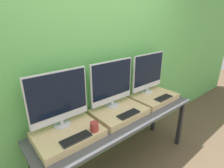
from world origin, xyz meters
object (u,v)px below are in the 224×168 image
keyboard_right (163,98)px  monitor_center (112,83)px  monitor_left (59,98)px  mug (94,127)px  monitor_right (148,72)px  keyboard_center (129,114)px  keyboard_left (76,139)px

keyboard_right → monitor_center: bearing=156.4°
monitor_left → mug: bearing=-55.7°
monitor_center → monitor_right: same height
keyboard_center → monitor_right: (0.64, 0.28, 0.28)m
keyboard_left → monitor_right: (1.28, 0.28, 0.28)m
monitor_center → keyboard_center: (0.00, -0.28, -0.28)m
keyboard_left → keyboard_right: (1.28, 0.00, 0.00)m
monitor_right → keyboard_left: bearing=-167.7°
monitor_left → keyboard_center: 0.75m
monitor_right → keyboard_right: monitor_right is taller
keyboard_center → keyboard_right: bearing=0.0°
monitor_center → keyboard_right: size_ratio=2.12×
mug → keyboard_center: bearing=0.0°
monitor_left → monitor_center: (0.64, 0.00, 0.00)m
monitor_center → keyboard_left: bearing=-156.4°
mug → monitor_center: bearing=31.9°
monitor_left → monitor_center: same height
monitor_left → keyboard_left: size_ratio=2.12×
monitor_center → keyboard_right: (0.64, -0.28, -0.28)m
mug → monitor_right: size_ratio=0.15×
keyboard_left → monitor_center: size_ratio=0.47×
keyboard_center → keyboard_right: (0.64, 0.00, 0.00)m
mug → keyboard_center: (0.45, 0.00, -0.04)m
mug → keyboard_right: 1.09m
keyboard_left → keyboard_center: (0.64, 0.00, 0.00)m
keyboard_right → monitor_right: bearing=90.0°
keyboard_center → monitor_right: bearing=23.6°
monitor_right → monitor_center: bearing=180.0°
mug → monitor_left: bearing=124.3°
mug → keyboard_right: mug is taller
monitor_left → keyboard_left: bearing=-90.0°
mug → keyboard_center: size_ratio=0.32×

